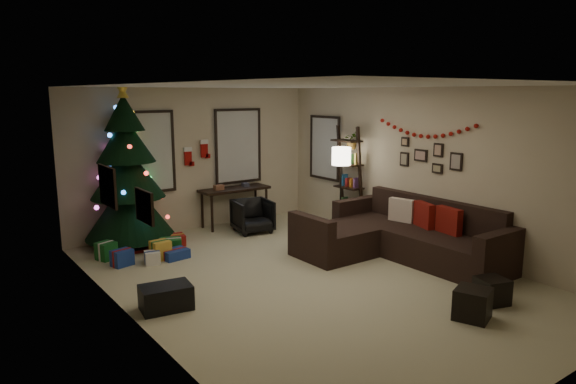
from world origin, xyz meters
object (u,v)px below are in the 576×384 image
at_px(desk, 235,192).
at_px(desk_chair, 253,216).
at_px(bookshelf, 350,180).
at_px(sofa, 398,238).
at_px(christmas_tree, 128,178).

relative_size(desk, desk_chair, 2.22).
xyz_separation_m(desk, bookshelf, (1.59, -1.60, 0.30)).
distance_m(sofa, bookshelf, 1.90).
bearing_deg(sofa, desk_chair, 112.37).
bearing_deg(bookshelf, sofa, -106.14).
distance_m(sofa, desk_chair, 2.87).
height_order(desk, desk_chair, desk).
xyz_separation_m(sofa, bookshelf, (0.49, 1.71, 0.66)).
bearing_deg(christmas_tree, desk_chair, -15.16).
relative_size(christmas_tree, bookshelf, 1.41).
bearing_deg(christmas_tree, desk, 1.83).
height_order(christmas_tree, desk, christmas_tree).
height_order(christmas_tree, sofa, christmas_tree).
bearing_deg(christmas_tree, sofa, -44.96).
height_order(sofa, desk, sofa).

